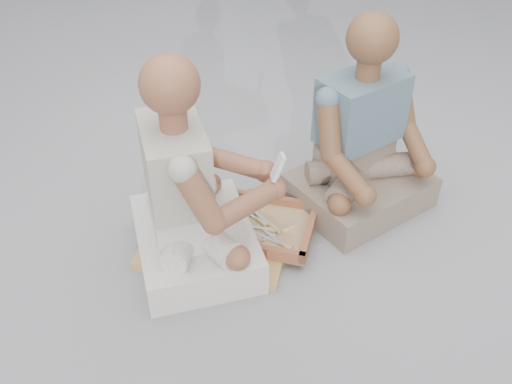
# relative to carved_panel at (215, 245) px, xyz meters

# --- Properties ---
(ground) EXTENTS (60.00, 60.00, 0.00)m
(ground) POSITION_rel_carved_panel_xyz_m (0.17, -0.16, -0.02)
(ground) COLOR gray
(ground) RESTS_ON ground
(carved_panel) EXTENTS (0.68, 0.50, 0.04)m
(carved_panel) POSITION_rel_carved_panel_xyz_m (0.00, 0.00, 0.00)
(carved_panel) COLOR olive
(carved_panel) RESTS_ON ground
(tool_tray) EXTENTS (0.53, 0.45, 0.06)m
(tool_tray) POSITION_rel_carved_panel_xyz_m (0.20, 0.10, 0.04)
(tool_tray) COLOR brown
(tool_tray) RESTS_ON carved_panel
(chisel_0) EXTENTS (0.17, 0.17, 0.02)m
(chisel_0) POSITION_rel_carved_panel_xyz_m (0.25, 0.09, 0.06)
(chisel_0) COLOR silver
(chisel_0) RESTS_ON tool_tray
(chisel_1) EXTENTS (0.22, 0.05, 0.02)m
(chisel_1) POSITION_rel_carved_panel_xyz_m (0.23, 0.07, 0.05)
(chisel_1) COLOR silver
(chisel_1) RESTS_ON tool_tray
(chisel_2) EXTENTS (0.20, 0.12, 0.02)m
(chisel_2) POSITION_rel_carved_panel_xyz_m (0.30, -0.02, 0.05)
(chisel_2) COLOR silver
(chisel_2) RESTS_ON tool_tray
(chisel_3) EXTENTS (0.17, 0.17, 0.02)m
(chisel_3) POSITION_rel_carved_panel_xyz_m (0.32, -0.04, 0.05)
(chisel_3) COLOR silver
(chisel_3) RESTS_ON tool_tray
(chisel_4) EXTENTS (0.18, 0.16, 0.02)m
(chisel_4) POSITION_rel_carved_panel_xyz_m (0.19, 0.13, 0.05)
(chisel_4) COLOR silver
(chisel_4) RESTS_ON tool_tray
(chisel_5) EXTENTS (0.18, 0.15, 0.02)m
(chisel_5) POSITION_rel_carved_panel_xyz_m (0.31, 0.07, 0.05)
(chisel_5) COLOR silver
(chisel_5) RESTS_ON tool_tray
(chisel_6) EXTENTS (0.06, 0.22, 0.02)m
(chisel_6) POSITION_rel_carved_panel_xyz_m (0.12, 0.20, 0.05)
(chisel_6) COLOR silver
(chisel_6) RESTS_ON tool_tray
(chisel_7) EXTENTS (0.14, 0.19, 0.02)m
(chisel_7) POSITION_rel_carved_panel_xyz_m (0.18, 0.03, 0.05)
(chisel_7) COLOR silver
(chisel_7) RESTS_ON tool_tray
(wood_chip_0) EXTENTS (0.02, 0.02, 0.00)m
(wood_chip_0) POSITION_rel_carved_panel_xyz_m (0.47, 0.06, -0.02)
(wood_chip_0) COLOR tan
(wood_chip_0) RESTS_ON ground
(wood_chip_1) EXTENTS (0.02, 0.02, 0.00)m
(wood_chip_1) POSITION_rel_carved_panel_xyz_m (0.41, 0.19, -0.02)
(wood_chip_1) COLOR tan
(wood_chip_1) RESTS_ON ground
(wood_chip_2) EXTENTS (0.02, 0.02, 0.00)m
(wood_chip_2) POSITION_rel_carved_panel_xyz_m (0.15, 0.27, -0.02)
(wood_chip_2) COLOR tan
(wood_chip_2) RESTS_ON ground
(wood_chip_3) EXTENTS (0.02, 0.02, 0.00)m
(wood_chip_3) POSITION_rel_carved_panel_xyz_m (0.50, 0.20, -0.02)
(wood_chip_3) COLOR tan
(wood_chip_3) RESTS_ON ground
(wood_chip_4) EXTENTS (0.02, 0.02, 0.00)m
(wood_chip_4) POSITION_rel_carved_panel_xyz_m (0.11, 0.46, -0.02)
(wood_chip_4) COLOR tan
(wood_chip_4) RESTS_ON ground
(wood_chip_5) EXTENTS (0.02, 0.02, 0.00)m
(wood_chip_5) POSITION_rel_carved_panel_xyz_m (0.19, 0.27, -0.02)
(wood_chip_5) COLOR tan
(wood_chip_5) RESTS_ON ground
(wood_chip_6) EXTENTS (0.02, 0.02, 0.00)m
(wood_chip_6) POSITION_rel_carved_panel_xyz_m (0.27, 0.28, -0.02)
(wood_chip_6) COLOR tan
(wood_chip_6) RESTS_ON ground
(wood_chip_7) EXTENTS (0.02, 0.02, 0.00)m
(wood_chip_7) POSITION_rel_carved_panel_xyz_m (0.31, -0.08, -0.02)
(wood_chip_7) COLOR tan
(wood_chip_7) RESTS_ON ground
(wood_chip_8) EXTENTS (0.02, 0.02, 0.00)m
(wood_chip_8) POSITION_rel_carved_panel_xyz_m (0.33, 0.49, -0.02)
(wood_chip_8) COLOR tan
(wood_chip_8) RESTS_ON ground
(wood_chip_9) EXTENTS (0.02, 0.02, 0.00)m
(wood_chip_9) POSITION_rel_carved_panel_xyz_m (0.54, 0.14, -0.02)
(wood_chip_9) COLOR tan
(wood_chip_9) RESTS_ON ground
(wood_chip_10) EXTENTS (0.02, 0.02, 0.00)m
(wood_chip_10) POSITION_rel_carved_panel_xyz_m (0.04, 0.18, -0.02)
(wood_chip_10) COLOR tan
(wood_chip_10) RESTS_ON ground
(craftsman) EXTENTS (0.73, 0.75, 0.96)m
(craftsman) POSITION_rel_carved_panel_xyz_m (-0.08, -0.06, 0.30)
(craftsman) COLOR silver
(craftsman) RESTS_ON ground
(companion) EXTENTS (0.78, 0.77, 0.96)m
(companion) POSITION_rel_carved_panel_xyz_m (0.65, 0.40, 0.30)
(companion) COLOR #7D6A5A
(companion) RESTS_ON ground
(mobile_phone) EXTENTS (0.07, 0.06, 0.12)m
(mobile_phone) POSITION_rel_carved_panel_xyz_m (0.27, 0.01, 0.44)
(mobile_phone) COLOR silver
(mobile_phone) RESTS_ON craftsman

